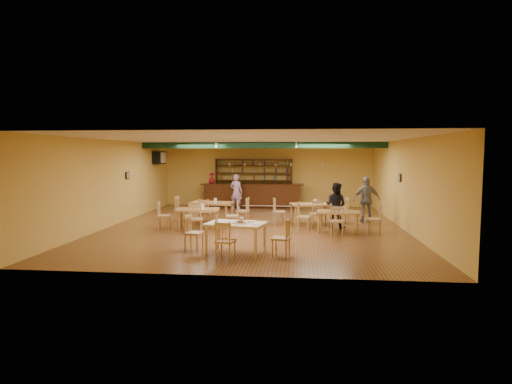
# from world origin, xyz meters

# --- Properties ---
(floor) EXTENTS (12.00, 12.00, 0.00)m
(floor) POSITION_xyz_m (0.00, 0.00, 0.00)
(floor) COLOR brown
(floor) RESTS_ON ground
(ceiling_beam) EXTENTS (10.00, 0.30, 0.25)m
(ceiling_beam) POSITION_xyz_m (0.00, 2.80, 2.87)
(ceiling_beam) COLOR #10321B
(ceiling_beam) RESTS_ON ceiling
(track_rail_left) EXTENTS (0.05, 2.50, 0.05)m
(track_rail_left) POSITION_xyz_m (-1.80, 3.40, 2.94)
(track_rail_left) COLOR silver
(track_rail_left) RESTS_ON ceiling
(track_rail_right) EXTENTS (0.05, 2.50, 0.05)m
(track_rail_right) POSITION_xyz_m (1.40, 3.40, 2.94)
(track_rail_right) COLOR silver
(track_rail_right) RESTS_ON ceiling
(ac_unit) EXTENTS (0.34, 0.70, 0.48)m
(ac_unit) POSITION_xyz_m (-4.80, 4.20, 2.35)
(ac_unit) COLOR silver
(ac_unit) RESTS_ON wall_left
(picture_left) EXTENTS (0.04, 0.34, 0.28)m
(picture_left) POSITION_xyz_m (-4.97, 1.00, 1.70)
(picture_left) COLOR black
(picture_left) RESTS_ON wall_left
(picture_right) EXTENTS (0.04, 0.34, 0.28)m
(picture_right) POSITION_xyz_m (4.97, 0.50, 1.70)
(picture_right) COLOR black
(picture_right) RESTS_ON wall_right
(bar_counter) EXTENTS (4.78, 0.85, 1.13)m
(bar_counter) POSITION_xyz_m (-0.65, 5.15, 0.56)
(bar_counter) COLOR black
(bar_counter) RESTS_ON ground
(back_bar_hutch) EXTENTS (3.70, 0.40, 2.28)m
(back_bar_hutch) POSITION_xyz_m (-0.65, 5.78, 1.14)
(back_bar_hutch) COLOR black
(back_bar_hutch) RESTS_ON ground
(poinsettia) EXTENTS (0.36, 0.36, 0.51)m
(poinsettia) POSITION_xyz_m (-2.59, 5.15, 1.38)
(poinsettia) COLOR red
(poinsettia) RESTS_ON bar_counter
(dining_table_a) EXTENTS (1.59, 1.07, 0.75)m
(dining_table_a) POSITION_xyz_m (-1.68, 0.75, 0.37)
(dining_table_a) COLOR olive
(dining_table_a) RESTS_ON ground
(dining_table_b) EXTENTS (1.61, 1.16, 0.73)m
(dining_table_b) POSITION_xyz_m (1.96, 0.80, 0.36)
(dining_table_b) COLOR olive
(dining_table_b) RESTS_ON ground
(dining_table_c) EXTENTS (1.48, 0.99, 0.70)m
(dining_table_c) POSITION_xyz_m (-1.83, -0.73, 0.35)
(dining_table_c) COLOR olive
(dining_table_c) RESTS_ON ground
(dining_table_d) EXTENTS (1.45, 1.00, 0.68)m
(dining_table_d) POSITION_xyz_m (2.79, -0.76, 0.34)
(dining_table_d) COLOR olive
(dining_table_d) RESTS_ON ground
(near_table) EXTENTS (1.61, 1.21, 0.78)m
(near_table) POSITION_xyz_m (-0.07, -4.00, 0.39)
(near_table) COLOR beige
(near_table) RESTS_ON ground
(pizza_tray) EXTENTS (0.55, 0.55, 0.01)m
(pizza_tray) POSITION_xyz_m (0.04, -4.00, 0.79)
(pizza_tray) COLOR silver
(pizza_tray) RESTS_ON near_table
(parmesan_shaker) EXTENTS (0.09, 0.09, 0.11)m
(parmesan_shaker) POSITION_xyz_m (-0.53, -4.15, 0.83)
(parmesan_shaker) COLOR #EAE5C6
(parmesan_shaker) RESTS_ON near_table
(napkin_stack) EXTENTS (0.21, 0.16, 0.03)m
(napkin_stack) POSITION_xyz_m (0.30, -3.79, 0.79)
(napkin_stack) COLOR white
(napkin_stack) RESTS_ON near_table
(pizza_server) EXTENTS (0.30, 0.28, 0.00)m
(pizza_server) POSITION_xyz_m (0.19, -3.95, 0.80)
(pizza_server) COLOR silver
(pizza_server) RESTS_ON pizza_tray
(side_plate) EXTENTS (0.26, 0.26, 0.01)m
(side_plate) POSITION_xyz_m (0.50, -4.21, 0.78)
(side_plate) COLOR white
(side_plate) RESTS_ON near_table
(patron_bar) EXTENTS (0.68, 0.55, 1.62)m
(patron_bar) POSITION_xyz_m (-1.29, 4.33, 0.81)
(patron_bar) COLOR #9A55B9
(patron_bar) RESTS_ON ground
(patron_right_a) EXTENTS (0.94, 0.88, 1.55)m
(patron_right_a) POSITION_xyz_m (2.76, 0.00, 0.77)
(patron_right_a) COLOR black
(patron_right_a) RESTS_ON ground
(patron_right_b) EXTENTS (1.04, 0.55, 1.70)m
(patron_right_b) POSITION_xyz_m (3.99, 1.24, 0.85)
(patron_right_b) COLOR gray
(patron_right_b) RESTS_ON ground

